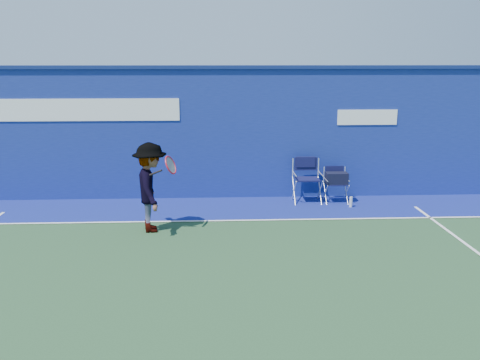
{
  "coord_description": "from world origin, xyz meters",
  "views": [
    {
      "loc": [
        0.09,
        -6.67,
        3.2
      ],
      "look_at": [
        0.52,
        2.6,
        1.0
      ],
      "focal_mm": 38.0,
      "sensor_mm": 36.0,
      "label": 1
    }
  ],
  "objects_px": {
    "tennis_player": "(151,187)",
    "directors_chair_left": "(307,188)",
    "water_bottle": "(351,202)",
    "directors_chair_right": "(336,188)"
  },
  "relations": [
    {
      "from": "water_bottle",
      "to": "tennis_player",
      "type": "distance_m",
      "value": 4.5
    },
    {
      "from": "water_bottle",
      "to": "tennis_player",
      "type": "height_order",
      "value": "tennis_player"
    },
    {
      "from": "water_bottle",
      "to": "tennis_player",
      "type": "xyz_separation_m",
      "value": [
        -4.22,
        -1.37,
        0.73
      ]
    },
    {
      "from": "directors_chair_left",
      "to": "water_bottle",
      "type": "xyz_separation_m",
      "value": [
        0.91,
        -0.49,
        -0.21
      ]
    },
    {
      "from": "directors_chair_right",
      "to": "directors_chair_left",
      "type": "bearing_deg",
      "value": 173.28
    },
    {
      "from": "directors_chair_left",
      "to": "directors_chair_right",
      "type": "height_order",
      "value": "directors_chair_left"
    },
    {
      "from": "directors_chair_left",
      "to": "tennis_player",
      "type": "distance_m",
      "value": 3.84
    },
    {
      "from": "directors_chair_right",
      "to": "water_bottle",
      "type": "height_order",
      "value": "directors_chair_right"
    },
    {
      "from": "directors_chair_right",
      "to": "water_bottle",
      "type": "distance_m",
      "value": 0.53
    },
    {
      "from": "tennis_player",
      "to": "directors_chair_left",
      "type": "bearing_deg",
      "value": 29.37
    }
  ]
}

